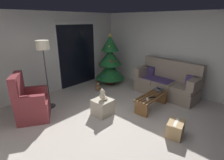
% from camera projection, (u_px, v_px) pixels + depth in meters
% --- Properties ---
extents(ground_plane, '(7.00, 7.00, 0.00)m').
position_uv_depth(ground_plane, '(123.00, 128.00, 3.81)').
color(ground_plane, '#BCB2A8').
extents(wall_back, '(5.72, 0.12, 2.50)m').
position_uv_depth(wall_back, '(47.00, 54.00, 5.36)').
color(wall_back, beige).
rests_on(wall_back, ground).
extents(wall_right, '(0.12, 6.00, 2.50)m').
position_uv_depth(wall_right, '(182.00, 54.00, 5.38)').
color(wall_right, beige).
rests_on(wall_right, ground).
extents(patio_door_frame, '(1.60, 0.02, 2.20)m').
position_uv_depth(patio_door_frame, '(78.00, 54.00, 6.11)').
color(patio_door_frame, silver).
rests_on(patio_door_frame, ground).
extents(patio_door_glass, '(1.50, 0.02, 2.10)m').
position_uv_depth(patio_door_glass, '(78.00, 56.00, 6.12)').
color(patio_door_glass, black).
rests_on(patio_door_glass, ground).
extents(couch, '(0.88, 1.98, 1.08)m').
position_uv_depth(couch, '(167.00, 83.00, 5.39)').
color(couch, gray).
rests_on(couch, ground).
extents(coffee_table, '(1.10, 0.40, 0.38)m').
position_uv_depth(coffee_table, '(152.00, 100.00, 4.57)').
color(coffee_table, brown).
rests_on(coffee_table, ground).
extents(remote_white, '(0.15, 0.13, 0.02)m').
position_uv_depth(remote_white, '(147.00, 99.00, 4.29)').
color(remote_white, silver).
rests_on(remote_white, coffee_table).
extents(remote_black, '(0.15, 0.12, 0.02)m').
position_uv_depth(remote_black, '(152.00, 97.00, 4.38)').
color(remote_black, black).
rests_on(remote_black, coffee_table).
extents(book_stack, '(0.26, 0.23, 0.06)m').
position_uv_depth(book_stack, '(159.00, 90.00, 4.81)').
color(book_stack, '#4C4C51').
rests_on(book_stack, coffee_table).
extents(cell_phone, '(0.12, 0.16, 0.01)m').
position_uv_depth(cell_phone, '(159.00, 88.00, 4.79)').
color(cell_phone, black).
rests_on(cell_phone, book_stack).
extents(christmas_tree, '(1.05, 1.05, 1.83)m').
position_uv_depth(christmas_tree, '(110.00, 62.00, 6.21)').
color(christmas_tree, '#4C1E19').
rests_on(christmas_tree, ground).
extents(armchair, '(0.94, 0.94, 1.13)m').
position_uv_depth(armchair, '(31.00, 104.00, 4.04)').
color(armchair, maroon).
rests_on(armchair, ground).
extents(floor_lamp, '(0.32, 0.32, 1.78)m').
position_uv_depth(floor_lamp, '(43.00, 52.00, 4.26)').
color(floor_lamp, '#2D2D30').
rests_on(floor_lamp, ground).
extents(ottoman, '(0.44, 0.44, 0.39)m').
position_uv_depth(ottoman, '(103.00, 107.00, 4.32)').
color(ottoman, '#B2A893').
rests_on(ottoman, ground).
extents(teddy_bear_cream, '(0.22, 0.21, 0.29)m').
position_uv_depth(teddy_bear_cream, '(103.00, 95.00, 4.22)').
color(teddy_bear_cream, beige).
rests_on(teddy_bear_cream, ottoman).
extents(teddy_bear_chestnut_by_tree, '(0.22, 0.21, 0.29)m').
position_uv_depth(teddy_bear_chestnut_by_tree, '(98.00, 87.00, 5.81)').
color(teddy_bear_chestnut_by_tree, brown).
rests_on(teddy_bear_chestnut_by_tree, ground).
extents(cardboard_box_taped_mid_floor, '(0.46, 0.37, 0.31)m').
position_uv_depth(cardboard_box_taped_mid_floor, '(175.00, 129.00, 3.53)').
color(cardboard_box_taped_mid_floor, tan).
rests_on(cardboard_box_taped_mid_floor, ground).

